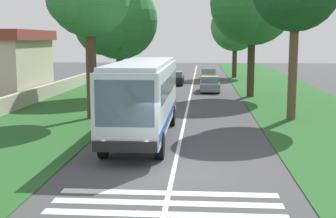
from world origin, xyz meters
name	(u,v)px	position (x,y,z in m)	size (l,w,h in m)	color
ground	(173,174)	(0.00, 0.00, 0.00)	(160.00, 160.00, 0.00)	#424244
grass_verge_left	(68,109)	(15.00, 8.20, 0.02)	(120.00, 8.00, 0.04)	#235623
grass_verge_right	(311,112)	(15.00, -8.20, 0.02)	(120.00, 8.00, 0.04)	#235623
centre_line	(187,111)	(15.00, 0.00, 0.00)	(110.00, 0.16, 0.01)	silver
coach_bus	(143,94)	(6.01, 1.80, 2.15)	(11.16, 2.62, 3.73)	silver
trailing_car_0	(210,84)	(26.68, -1.72, 0.67)	(4.30, 1.78, 1.43)	gray
trailing_car_1	(175,78)	(33.16, 1.85, 0.67)	(4.30, 1.78, 1.43)	black
trailing_car_2	(208,75)	(38.17, -1.73, 0.67)	(4.30, 1.78, 1.43)	gold
roadside_tree_left_1	(116,23)	(21.68, 5.96, 6.07)	(7.51, 6.33, 9.34)	#4C3826
roadside_tree_right_0	(250,5)	(22.94, -4.84, 7.50)	(8.12, 6.89, 11.10)	#3D2D1E
roadside_tree_right_2	(234,28)	(42.96, -4.88, 6.11)	(7.43, 6.03, 9.28)	#3D2D1E
utility_pole	(94,43)	(11.48, 5.43, 4.54)	(0.24, 1.40, 8.70)	#473828
roadside_wall	(43,92)	(20.00, 11.60, 0.58)	(70.00, 0.40, 1.08)	#B2A893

